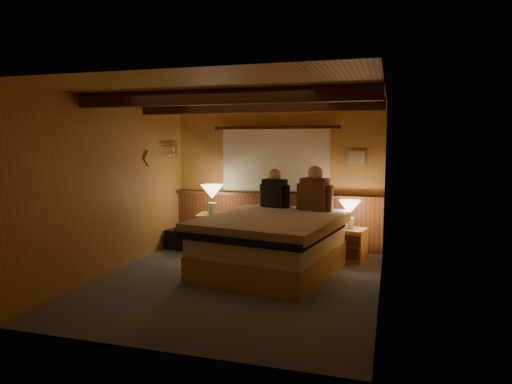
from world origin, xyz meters
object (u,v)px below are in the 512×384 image
at_px(lamp_left, 212,194).
at_px(lamp_right, 350,209).
at_px(person_left, 275,191).
at_px(nightstand_left, 215,232).
at_px(person_right, 315,192).
at_px(nightstand_right, 350,244).
at_px(duffel_bag, 183,239).
at_px(bed, 274,242).

relative_size(lamp_left, lamp_right, 1.14).
distance_m(lamp_left, person_left, 1.09).
bearing_deg(nightstand_left, person_left, -10.54).
bearing_deg(person_left, person_right, -0.66).
height_order(nightstand_right, lamp_right, lamp_right).
bearing_deg(person_right, lamp_left, -172.64).
height_order(lamp_left, duffel_bag, lamp_left).
bearing_deg(nightstand_left, person_right, -15.49).
height_order(lamp_right, duffel_bag, lamp_right).
bearing_deg(nightstand_left, bed, -43.89).
bearing_deg(nightstand_right, person_right, -153.29).
bearing_deg(lamp_left, lamp_right, -1.71).
bearing_deg(lamp_right, duffel_bag, -178.80).
bearing_deg(lamp_right, bed, -139.65).
height_order(lamp_left, person_right, person_right).
height_order(nightstand_left, nightstand_right, nightstand_left).
distance_m(lamp_right, person_right, 0.59).
xyz_separation_m(nightstand_right, person_right, (-0.53, -0.14, 0.80)).
xyz_separation_m(nightstand_right, duffel_bag, (-2.78, -0.06, -0.08)).
distance_m(nightstand_right, person_right, 0.97).
bearing_deg(lamp_left, bed, -34.65).
height_order(bed, lamp_left, lamp_left).
distance_m(nightstand_left, nightstand_right, 2.26).
bearing_deg(duffel_bag, lamp_left, 26.83).
height_order(nightstand_left, lamp_left, lamp_left).
height_order(lamp_left, person_left, person_left).
bearing_deg(bed, nightstand_left, 154.24).
bearing_deg(person_left, nightstand_right, 12.36).
relative_size(bed, duffel_bag, 4.21).
height_order(person_left, person_right, person_right).
xyz_separation_m(nightstand_right, lamp_right, (-0.02, 0.00, 0.55)).
xyz_separation_m(nightstand_left, person_right, (1.72, -0.22, 0.75)).
bearing_deg(duffel_bag, person_left, 15.84).
xyz_separation_m(bed, lamp_right, (0.98, 0.83, 0.40)).
bearing_deg(person_right, lamp_right, 29.63).
bearing_deg(person_left, bed, -62.06).
bearing_deg(person_right, duffel_bag, -167.98).
distance_m(nightstand_right, person_left, 1.43).
bearing_deg(nightstand_left, duffel_bag, -173.42).
height_order(nightstand_left, person_right, person_right).
distance_m(bed, nightstand_left, 1.56).
height_order(nightstand_right, duffel_bag, nightstand_right).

